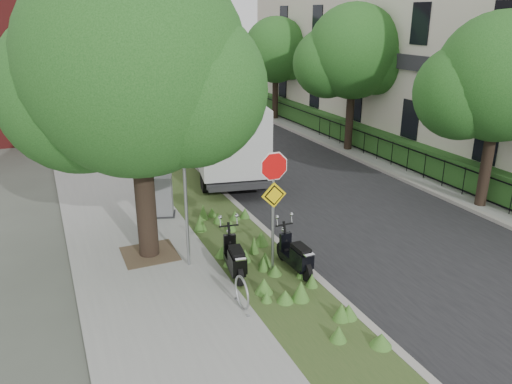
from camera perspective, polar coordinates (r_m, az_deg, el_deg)
ground at (r=12.81m, az=8.79°, el=-9.43°), size 120.00×120.00×0.00m
sidewalk_near at (r=20.39m, az=-16.98°, el=1.38°), size 3.50×60.00×0.12m
verge at (r=20.83m, az=-9.49°, el=2.37°), size 2.00×60.00×0.12m
kerb_near at (r=21.08m, az=-6.86°, el=2.72°), size 0.20×60.00×0.13m
road at (r=22.30m, az=1.78°, el=3.65°), size 7.00×60.00×0.01m
kerb_far at (r=23.93m, az=9.41°, el=4.67°), size 0.20×60.00×0.13m
footpath_far at (r=24.88m, az=12.73°, el=5.01°), size 3.20×60.00×0.12m
street_tree_main at (r=12.47m, az=-14.05°, el=12.77°), size 6.21×5.54×7.66m
bare_post at (r=12.24m, az=-8.08°, el=0.10°), size 0.08×0.08×4.00m
bike_hoop at (r=11.01m, az=-1.62°, el=-11.44°), size 0.06×0.78×0.77m
sign_assembly at (r=11.68m, az=2.03°, el=0.40°), size 0.94×0.08×3.22m
fence_far at (r=24.17m, az=10.90°, el=6.20°), size 0.04×24.00×1.00m
hedge_far at (r=24.56m, az=12.27°, el=6.33°), size 1.00×24.00×1.10m
terrace_houses at (r=26.28m, az=19.44°, el=14.26°), size 7.40×26.40×8.20m
far_tree_a at (r=17.50m, az=25.82°, el=11.07°), size 4.60×4.10×6.22m
far_tree_b at (r=23.49m, az=10.88°, el=14.98°), size 4.83×4.31×6.56m
far_tree_c at (r=30.46m, az=2.15°, el=15.55°), size 4.37×3.89×5.93m
scooter_near at (r=12.21m, az=-2.36°, el=-8.01°), size 0.52×1.70×0.81m
scooter_far at (r=12.42m, az=4.77°, el=-7.59°), size 0.37×1.66×0.79m
box_truck at (r=19.45m, az=-3.45°, el=6.46°), size 3.34×6.18×2.65m
utility_cabinet at (r=16.00m, az=-11.09°, el=-0.54°), size 1.13×0.92×1.30m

